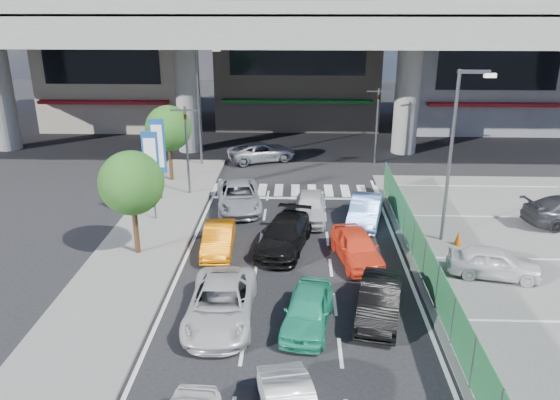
{
  "coord_description": "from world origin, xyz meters",
  "views": [
    {
      "loc": [
        0.15,
        -17.97,
        10.82
      ],
      "look_at": [
        -0.68,
        5.95,
        1.98
      ],
      "focal_mm": 35.0,
      "sensor_mm": 36.0,
      "label": 1
    }
  ],
  "objects_px": {
    "signboard_far": "(158,148)",
    "taxi_orange_left": "(218,239)",
    "street_lamp_left": "(201,96)",
    "tree_far": "(168,128)",
    "kei_truck_front_right": "(365,210)",
    "tree_near": "(131,183)",
    "taxi_orange_right": "(357,247)",
    "street_lamp_right": "(456,143)",
    "sedan_white_mid_left": "(221,304)",
    "wagon_silver_front_left": "(239,197)",
    "signboard_near": "(151,164)",
    "crossing_wagon_silver": "(262,152)",
    "hatch_black_mid_right": "(380,300)",
    "parked_sedan_white": "(494,262)",
    "sedan_black_mid": "(284,235)",
    "traffic_cone": "(458,238)",
    "taxi_teal_mid": "(308,310)",
    "traffic_light_right": "(378,107)",
    "traffic_light_left": "(186,129)",
    "sedan_white_front_mid": "(310,207)"
  },
  "relations": [
    {
      "from": "street_lamp_right",
      "to": "sedan_white_mid_left",
      "type": "height_order",
      "value": "street_lamp_right"
    },
    {
      "from": "tree_near",
      "to": "taxi_orange_right",
      "type": "distance_m",
      "value": 10.12
    },
    {
      "from": "traffic_light_left",
      "to": "signboard_near",
      "type": "bearing_deg",
      "value": -104.02
    },
    {
      "from": "sedan_white_mid_left",
      "to": "crossing_wagon_silver",
      "type": "relative_size",
      "value": 1.05
    },
    {
      "from": "traffic_light_right",
      "to": "sedan_white_mid_left",
      "type": "distance_m",
      "value": 22.0
    },
    {
      "from": "crossing_wagon_silver",
      "to": "street_lamp_left",
      "type": "bearing_deg",
      "value": 85.42
    },
    {
      "from": "taxi_orange_left",
      "to": "taxi_orange_right",
      "type": "height_order",
      "value": "taxi_orange_right"
    },
    {
      "from": "signboard_far",
      "to": "taxi_orange_left",
      "type": "xyz_separation_m",
      "value": [
        4.18,
        -6.53,
        -2.45
      ]
    },
    {
      "from": "tree_near",
      "to": "hatch_black_mid_right",
      "type": "xyz_separation_m",
      "value": [
        10.13,
        -4.78,
        -2.72
      ]
    },
    {
      "from": "hatch_black_mid_right",
      "to": "sedan_black_mid",
      "type": "height_order",
      "value": "sedan_black_mid"
    },
    {
      "from": "hatch_black_mid_right",
      "to": "tree_near",
      "type": "bearing_deg",
      "value": 166.76
    },
    {
      "from": "sedan_white_mid_left",
      "to": "taxi_teal_mid",
      "type": "xyz_separation_m",
      "value": [
        3.08,
        -0.23,
        -0.04
      ]
    },
    {
      "from": "signboard_far",
      "to": "crossing_wagon_silver",
      "type": "height_order",
      "value": "signboard_far"
    },
    {
      "from": "traffic_light_left",
      "to": "parked_sedan_white",
      "type": "xyz_separation_m",
      "value": [
        14.43,
        -9.63,
        -3.24
      ]
    },
    {
      "from": "traffic_light_right",
      "to": "signboard_far",
      "type": "bearing_deg",
      "value": -148.57
    },
    {
      "from": "traffic_light_left",
      "to": "wagon_silver_front_left",
      "type": "relative_size",
      "value": 1.05
    },
    {
      "from": "traffic_light_right",
      "to": "taxi_orange_left",
      "type": "bearing_deg",
      "value": -121.52
    },
    {
      "from": "street_lamp_right",
      "to": "signboard_near",
      "type": "bearing_deg",
      "value": 172.1
    },
    {
      "from": "wagon_silver_front_left",
      "to": "signboard_far",
      "type": "bearing_deg",
      "value": 157.45
    },
    {
      "from": "signboard_near",
      "to": "tree_near",
      "type": "relative_size",
      "value": 0.98
    },
    {
      "from": "crossing_wagon_silver",
      "to": "sedan_white_mid_left",
      "type": "bearing_deg",
      "value": 156.88
    },
    {
      "from": "traffic_cone",
      "to": "tree_near",
      "type": "bearing_deg",
      "value": -174.5
    },
    {
      "from": "sedan_black_mid",
      "to": "signboard_near",
      "type": "bearing_deg",
      "value": 166.8
    },
    {
      "from": "street_lamp_left",
      "to": "tree_far",
      "type": "bearing_deg",
      "value": -112.84
    },
    {
      "from": "taxi_teal_mid",
      "to": "kei_truck_front_right",
      "type": "xyz_separation_m",
      "value": [
        3.05,
        9.5,
        0.04
      ]
    },
    {
      "from": "tree_near",
      "to": "sedan_black_mid",
      "type": "distance_m",
      "value": 7.14
    },
    {
      "from": "tree_far",
      "to": "taxi_orange_right",
      "type": "height_order",
      "value": "tree_far"
    },
    {
      "from": "parked_sedan_white",
      "to": "traffic_cone",
      "type": "relative_size",
      "value": 5.27
    },
    {
      "from": "tree_far",
      "to": "taxi_teal_mid",
      "type": "xyz_separation_m",
      "value": [
        8.35,
        -15.96,
        -2.73
      ]
    },
    {
      "from": "sedan_white_mid_left",
      "to": "traffic_cone",
      "type": "height_order",
      "value": "sedan_white_mid_left"
    },
    {
      "from": "street_lamp_left",
      "to": "signboard_near",
      "type": "height_order",
      "value": "street_lamp_left"
    },
    {
      "from": "street_lamp_left",
      "to": "kei_truck_front_right",
      "type": "xyz_separation_m",
      "value": [
        9.93,
        -9.96,
        -4.08
      ]
    },
    {
      "from": "wagon_silver_front_left",
      "to": "traffic_cone",
      "type": "bearing_deg",
      "value": -31.68
    },
    {
      "from": "signboard_near",
      "to": "hatch_black_mid_right",
      "type": "height_order",
      "value": "signboard_near"
    },
    {
      "from": "crossing_wagon_silver",
      "to": "traffic_cone",
      "type": "relative_size",
      "value": 6.67
    },
    {
      "from": "taxi_orange_left",
      "to": "sedan_black_mid",
      "type": "relative_size",
      "value": 0.78
    },
    {
      "from": "street_lamp_right",
      "to": "parked_sedan_white",
      "type": "xyz_separation_m",
      "value": [
        1.06,
        -3.63,
        -4.07
      ]
    },
    {
      "from": "taxi_orange_left",
      "to": "parked_sedan_white",
      "type": "bearing_deg",
      "value": -12.74
    },
    {
      "from": "taxi_orange_right",
      "to": "wagon_silver_front_left",
      "type": "distance_m",
      "value": 8.51
    },
    {
      "from": "signboard_near",
      "to": "kei_truck_front_right",
      "type": "distance_m",
      "value": 11.06
    },
    {
      "from": "taxi_orange_right",
      "to": "sedan_white_front_mid",
      "type": "xyz_separation_m",
      "value": [
        -1.94,
        4.74,
        0.0
      ]
    },
    {
      "from": "taxi_orange_right",
      "to": "crossing_wagon_silver",
      "type": "relative_size",
      "value": 0.86
    },
    {
      "from": "sedan_white_mid_left",
      "to": "street_lamp_left",
      "type": "bearing_deg",
      "value": 100.35
    },
    {
      "from": "taxi_orange_left",
      "to": "sedan_white_mid_left",
      "type": "bearing_deg",
      "value": -83.68
    },
    {
      "from": "signboard_near",
      "to": "taxi_orange_right",
      "type": "relative_size",
      "value": 1.16
    },
    {
      "from": "tree_far",
      "to": "signboard_near",
      "type": "bearing_deg",
      "value": -84.73
    },
    {
      "from": "hatch_black_mid_right",
      "to": "tree_far",
      "type": "bearing_deg",
      "value": 137.59
    },
    {
      "from": "street_lamp_left",
      "to": "parked_sedan_white",
      "type": "distance_m",
      "value": 21.74
    },
    {
      "from": "street_lamp_right",
      "to": "sedan_white_mid_left",
      "type": "relative_size",
      "value": 1.61
    },
    {
      "from": "taxi_teal_mid",
      "to": "crossing_wagon_silver",
      "type": "distance_m",
      "value": 20.96
    }
  ]
}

